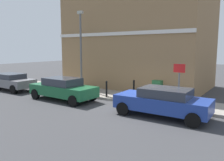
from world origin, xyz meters
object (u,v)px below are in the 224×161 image
object	(u,v)px
car_green	(63,88)
car_blue	(163,101)
bollard_far_kerb	(107,88)
street_sign	(179,79)
bollard_near_cabinet	(134,87)
car_grey	(10,81)
lamppost	(81,47)
utility_cabinet	(157,90)

from	to	relation	value
car_green	car_blue	bearing A→B (deg)	-177.79
bollard_far_kerb	street_sign	bearing A→B (deg)	-89.75
bollard_near_cabinet	car_grey	bearing A→B (deg)	107.05
car_grey	bollard_far_kerb	size ratio (longest dim) A/B	4.24
bollard_far_kerb	lamppost	world-z (taller)	lamppost
bollard_far_kerb	car_green	bearing A→B (deg)	127.91
bollard_near_cabinet	street_sign	world-z (taller)	street_sign
car_grey	bollard_far_kerb	world-z (taller)	car_grey
car_green	lamppost	xyz separation A→B (m)	(2.83, 0.98, 2.56)
car_green	lamppost	bearing A→B (deg)	-70.08
utility_cabinet	bollard_near_cabinet	bearing A→B (deg)	86.56
car_green	street_sign	size ratio (longest dim) A/B	1.94
car_green	street_sign	bearing A→B (deg)	-165.03
bollard_near_cabinet	bollard_far_kerb	bearing A→B (deg)	138.61
car_blue	utility_cabinet	xyz separation A→B (m)	(2.78, 1.44, -0.06)
lamppost	bollard_far_kerb	bearing A→B (deg)	-110.43
bollard_near_cabinet	street_sign	size ratio (longest dim) A/B	0.45
bollard_near_cabinet	bollard_far_kerb	xyz separation A→B (m)	(-1.37, 1.21, 0.00)
car_green	utility_cabinet	world-z (taller)	car_green
utility_cabinet	street_sign	world-z (taller)	street_sign
bollard_far_kerb	lamppost	bearing A→B (deg)	69.57
car_blue	car_green	world-z (taller)	car_green
car_grey	street_sign	world-z (taller)	street_sign
bollard_far_kerb	lamppost	xyz separation A→B (m)	(1.16, 3.13, 2.60)
car_blue	utility_cabinet	world-z (taller)	car_blue
utility_cabinet	lamppost	bearing A→B (deg)	90.99
bollard_far_kerb	lamppost	size ratio (longest dim) A/B	0.18
car_blue	bollard_far_kerb	xyz separation A→B (m)	(1.51, 4.31, -0.03)
bollard_near_cabinet	lamppost	distance (m)	5.06
car_blue	bollard_near_cabinet	distance (m)	4.24
street_sign	bollard_near_cabinet	bearing A→B (deg)	68.12
bollard_near_cabinet	lamppost	xyz separation A→B (m)	(-0.20, 4.33, 2.60)
bollard_near_cabinet	lamppost	size ratio (longest dim) A/B	0.18
car_green	bollard_far_kerb	bearing A→B (deg)	-141.26
car_blue	bollard_far_kerb	bearing A→B (deg)	-20.44
bollard_near_cabinet	utility_cabinet	bearing A→B (deg)	-93.44
car_green	bollard_far_kerb	distance (m)	2.72
car_green	lamppost	distance (m)	3.95
car_blue	bollard_far_kerb	distance (m)	4.57
car_grey	lamppost	size ratio (longest dim) A/B	0.77
bollard_far_kerb	car_blue	bearing A→B (deg)	-109.34
lamppost	car_grey	bearing A→B (deg)	117.99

